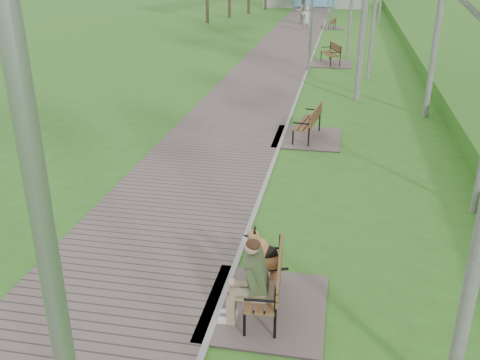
{
  "coord_description": "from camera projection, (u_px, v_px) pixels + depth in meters",
  "views": [
    {
      "loc": [
        1.63,
        -5.82,
        5.2
      ],
      "look_at": [
        -0.15,
        3.4,
        1.15
      ],
      "focal_mm": 40.0,
      "sensor_mm": 36.0,
      "label": 1
    }
  ],
  "objects": [
    {
      "name": "bench_second",
      "position": [
        307.0,
        131.0,
        15.94
      ],
      "size": [
        1.96,
        2.17,
        1.2
      ],
      "color": "#6E5D59",
      "rests_on": "ground"
    },
    {
      "name": "bench_far",
      "position": [
        332.0,
        26.0,
        38.5
      ],
      "size": [
        1.58,
        1.75,
        0.97
      ],
      "color": "#6E5D59",
      "rests_on": "ground"
    },
    {
      "name": "ground",
      "position": [
        205.0,
        348.0,
        7.59
      ],
      "size": [
        120.0,
        120.0,
        0.0
      ],
      "primitive_type": "plane",
      "color": "#396C23",
      "rests_on": "ground"
    },
    {
      "name": "bench_third",
      "position": [
        330.0,
        59.0,
        26.43
      ],
      "size": [
        1.98,
        2.2,
        1.22
      ],
      "color": "#6E5D59",
      "rests_on": "ground"
    },
    {
      "name": "walkway",
      "position": [
        276.0,
        60.0,
        27.27
      ],
      "size": [
        3.5,
        67.0,
        0.04
      ],
      "primitive_type": "cube",
      "color": "#6E5D59",
      "rests_on": "ground"
    },
    {
      "name": "pedestrian_far",
      "position": [
        302.0,
        11.0,
        40.39
      ],
      "size": [
        1.13,
        1.02,
        1.92
      ],
      "primitive_type": "imported",
      "rotation": [
        0.0,
        0.0,
        3.52
      ],
      "color": "gray",
      "rests_on": "ground"
    },
    {
      "name": "lamp_post_second",
      "position": [
        311.0,
        14.0,
        23.91
      ],
      "size": [
        0.21,
        0.21,
        5.5
      ],
      "color": "#96989D",
      "rests_on": "ground"
    },
    {
      "name": "pedestrian_near",
      "position": [
        306.0,
        19.0,
        36.49
      ],
      "size": [
        0.72,
        0.58,
        1.69
      ],
      "primitive_type": "imported",
      "rotation": [
        0.0,
        0.0,
        3.47
      ],
      "color": "beige",
      "rests_on": "ground"
    },
    {
      "name": "bench_main",
      "position": [
        259.0,
        285.0,
        8.22
      ],
      "size": [
        1.89,
        2.1,
        1.65
      ],
      "color": "#6E5D59",
      "rests_on": "ground"
    },
    {
      "name": "kerb",
      "position": [
        311.0,
        62.0,
        26.97
      ],
      "size": [
        0.1,
        67.0,
        0.05
      ],
      "primitive_type": "cube",
      "color": "#999993",
      "rests_on": "ground"
    }
  ]
}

